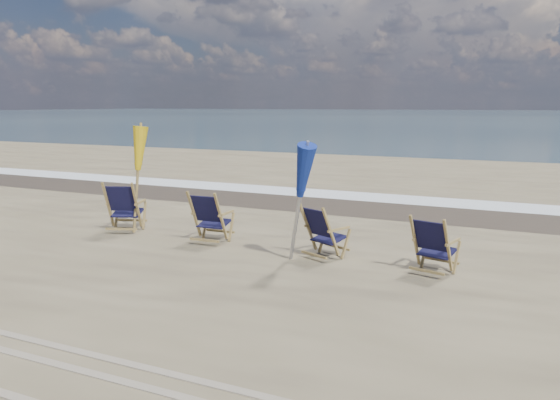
% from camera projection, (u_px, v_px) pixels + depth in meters
% --- Properties ---
extents(ocean, '(400.00, 400.00, 0.00)m').
position_uv_depth(ocean, '(513.00, 115.00, 122.15)').
color(ocean, '#3B5662').
rests_on(ocean, ground).
extents(surf_foam, '(200.00, 1.40, 0.01)m').
position_uv_depth(surf_foam, '(373.00, 197.00, 14.89)').
color(surf_foam, silver).
rests_on(surf_foam, ground).
extents(wet_sand_strip, '(200.00, 2.60, 0.00)m').
position_uv_depth(wet_sand_strip, '(357.00, 206.00, 13.55)').
color(wet_sand_strip, '#42362A').
rests_on(wet_sand_strip, ground).
extents(tire_tracks, '(80.00, 1.30, 0.01)m').
position_uv_depth(tire_tracks, '(52.00, 384.00, 4.95)').
color(tire_tracks, gray).
rests_on(tire_tracks, ground).
extents(beach_chair_0, '(0.87, 0.92, 1.03)m').
position_uv_depth(beach_chair_0, '(137.00, 207.00, 10.67)').
color(beach_chair_0, black).
rests_on(beach_chair_0, ground).
extents(beach_chair_1, '(0.66, 0.73, 0.99)m').
position_uv_depth(beach_chair_1, '(221.00, 219.00, 9.71)').
color(beach_chair_1, black).
rests_on(beach_chair_1, ground).
extents(beach_chair_2, '(0.81, 0.85, 0.92)m').
position_uv_depth(beach_chair_2, '(331.00, 235.00, 8.68)').
color(beach_chair_2, black).
rests_on(beach_chair_2, ground).
extents(beach_chair_3, '(0.73, 0.79, 0.91)m').
position_uv_depth(beach_chair_3, '(448.00, 248.00, 7.86)').
color(beach_chair_3, black).
rests_on(beach_chair_3, ground).
extents(umbrella_yellow, '(0.30, 0.30, 2.07)m').
position_uv_depth(umbrella_yellow, '(136.00, 154.00, 10.60)').
color(umbrella_yellow, olive).
rests_on(umbrella_yellow, ground).
extents(umbrella_blue, '(0.30, 0.30, 2.02)m').
position_uv_depth(umbrella_blue, '(298.00, 170.00, 8.39)').
color(umbrella_blue, '#A5A5AD').
rests_on(umbrella_blue, ground).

